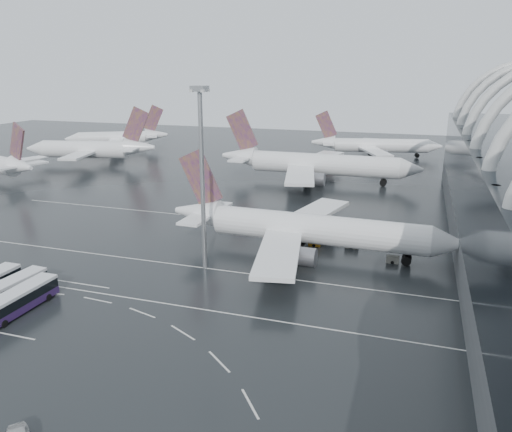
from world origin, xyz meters
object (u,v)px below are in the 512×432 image
(floodlight_mast, at_px, (202,158))
(bus_row_near_c, at_px, (8,291))
(bus_row_near_d, at_px, (18,300))
(gse_cart_belly_c, at_px, (282,262))
(airliner_gate_c, at_px, (374,146))
(gse_cart_belly_e, at_px, (315,243))
(gse_cart_belly_d, at_px, (393,259))
(jet_remote_far, at_px, (119,138))
(gse_cart_belly_b, at_px, (352,244))
(airliner_gate_b, at_px, (314,164))
(jet_remote_mid, at_px, (93,150))
(airliner_main, at_px, (303,229))

(floodlight_mast, bearing_deg, bus_row_near_c, -136.74)
(bus_row_near_d, distance_m, gse_cart_belly_c, 41.23)
(airliner_gate_c, height_order, gse_cart_belly_e, airliner_gate_c)
(floodlight_mast, distance_m, gse_cart_belly_d, 37.32)
(jet_remote_far, height_order, gse_cart_belly_b, jet_remote_far)
(airliner_gate_b, relative_size, gse_cart_belly_e, 26.97)
(bus_row_near_c, bearing_deg, jet_remote_mid, 33.05)
(airliner_gate_b, bearing_deg, gse_cart_belly_e, -78.27)
(jet_remote_far, height_order, bus_row_near_d, jet_remote_far)
(gse_cart_belly_b, bearing_deg, gse_cart_belly_e, -170.83)
(bus_row_near_d, bearing_deg, airliner_gate_c, -12.87)
(jet_remote_mid, xyz_separation_m, gse_cart_belly_d, (106.02, -63.22, -4.64))
(airliner_gate_c, height_order, floodlight_mast, floodlight_mast)
(bus_row_near_d, height_order, floodlight_mast, floodlight_mast)
(airliner_gate_c, distance_m, gse_cart_belly_e, 104.71)
(floodlight_mast, relative_size, gse_cart_belly_b, 12.19)
(airliner_gate_c, distance_m, gse_cart_belly_c, 115.96)
(airliner_main, distance_m, airliner_gate_c, 108.84)
(bus_row_near_d, distance_m, floodlight_mast, 33.63)
(airliner_main, xyz_separation_m, jet_remote_mid, (-89.97, 63.16, 0.68))
(jet_remote_far, relative_size, bus_row_near_d, 3.01)
(jet_remote_far, xyz_separation_m, gse_cart_belly_d, (116.54, -95.87, -4.10))
(airliner_gate_c, height_order, gse_cart_belly_c, airliner_gate_c)
(bus_row_near_c, bearing_deg, gse_cart_belly_c, -48.74)
(bus_row_near_d, bearing_deg, jet_remote_far, 28.18)
(jet_remote_far, height_order, gse_cart_belly_c, jet_remote_far)
(airliner_gate_b, height_order, bus_row_near_d, airliner_gate_b)
(airliner_main, relative_size, airliner_gate_b, 0.90)
(bus_row_near_d, relative_size, gse_cart_belly_b, 5.26)
(bus_row_near_c, height_order, bus_row_near_d, bus_row_near_d)
(airliner_gate_b, xyz_separation_m, airliner_gate_c, (12.77, 49.29, -0.86))
(airliner_gate_c, relative_size, bus_row_near_c, 3.80)
(jet_remote_mid, relative_size, floodlight_mast, 1.55)
(floodlight_mast, distance_m, gse_cart_belly_c, 22.58)
(jet_remote_far, xyz_separation_m, gse_cart_belly_c, (98.52, -102.81, -4.12))
(floodlight_mast, relative_size, gse_cart_belly_d, 14.00)
(gse_cart_belly_c, bearing_deg, jet_remote_mid, 141.44)
(jet_remote_far, bearing_deg, jet_remote_mid, 79.07)
(airliner_gate_b, relative_size, bus_row_near_d, 4.63)
(bus_row_near_d, relative_size, gse_cart_belly_d, 6.04)
(bus_row_near_d, bearing_deg, gse_cart_belly_e, -39.84)
(airliner_gate_c, height_order, gse_cart_belly_b, airliner_gate_c)
(airliner_gate_b, xyz_separation_m, floodlight_mast, (-3.61, -72.03, 13.63))
(bus_row_near_c, relative_size, gse_cart_belly_d, 5.99)
(gse_cart_belly_b, bearing_deg, jet_remote_mid, 149.50)
(airliner_gate_b, bearing_deg, bus_row_near_c, -105.66)
(airliner_gate_b, distance_m, airliner_gate_c, 50.92)
(airliner_main, xyz_separation_m, gse_cart_belly_e, (1.37, 4.18, -3.94))
(bus_row_near_c, bearing_deg, bus_row_near_d, -114.70)
(airliner_gate_c, bearing_deg, jet_remote_mid, -165.58)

